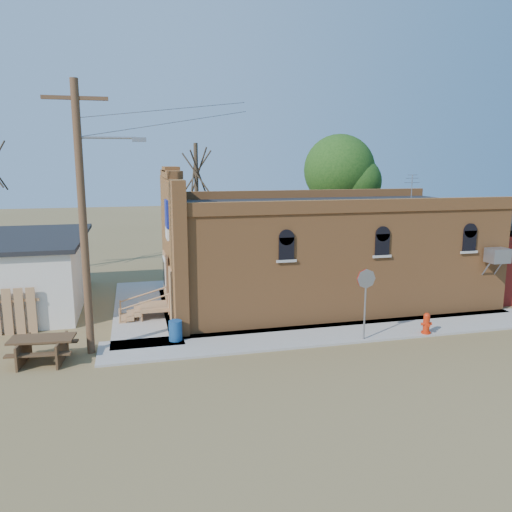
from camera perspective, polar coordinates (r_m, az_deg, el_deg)
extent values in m
plane|color=brown|center=(18.35, 8.26, -9.95)|extent=(120.00, 120.00, 0.00)
cube|color=#9E9991|center=(19.68, 11.36, -8.48)|extent=(19.00, 2.20, 0.08)
cube|color=#9E9991|center=(22.79, -12.63, -5.87)|extent=(2.60, 10.00, 0.08)
cube|color=#B06935|center=(23.41, 7.91, 0.29)|extent=(14.00, 7.00, 4.50)
cube|color=black|center=(23.11, 8.06, 5.91)|extent=(13.80, 6.80, 0.12)
cube|color=#B06935|center=(21.72, -9.48, 1.18)|extent=(0.50, 7.40, 5.80)
cube|color=navy|center=(20.36, -10.15, 3.66)|extent=(0.08, 1.10, 1.56)
cube|color=gray|center=(23.10, 25.89, 0.06)|extent=(0.85, 0.65, 0.60)
cube|color=#5E1710|center=(28.41, 25.98, -0.20)|extent=(5.00, 6.00, 3.20)
cylinder|color=brown|center=(17.26, -19.16, 3.67)|extent=(0.26, 0.26, 9.00)
cube|color=brown|center=(17.26, -19.99, 16.62)|extent=(2.00, 0.12, 0.12)
cylinder|color=gray|center=(17.10, -16.65, 12.83)|extent=(1.80, 0.08, 0.08)
cube|color=gray|center=(17.09, -13.21, 12.82)|extent=(0.45, 0.22, 0.14)
cylinder|color=#4D3C2C|center=(29.22, -6.77, 5.35)|extent=(0.24, 0.24, 7.50)
cylinder|color=#4D3C2C|center=(32.12, 9.33, 4.68)|extent=(0.28, 0.28, 6.30)
sphere|color=#1A3F12|center=(31.96, 9.48, 9.68)|extent=(4.40, 4.40, 4.40)
cylinder|color=red|center=(20.06, 18.84, -8.27)|extent=(0.47, 0.47, 0.07)
cylinder|color=red|center=(19.95, 18.89, -7.36)|extent=(0.32, 0.32, 0.60)
sphere|color=red|center=(19.86, 18.95, -6.50)|extent=(0.24, 0.24, 0.24)
cylinder|color=red|center=(19.83, 19.14, -7.47)|extent=(0.16, 0.17, 0.11)
cylinder|color=red|center=(19.87, 18.52, -7.39)|extent=(0.17, 0.16, 0.11)
cylinder|color=red|center=(20.03, 19.27, -7.29)|extent=(0.17, 0.16, 0.11)
cylinder|color=gray|center=(18.49, 12.34, -5.79)|extent=(0.08, 0.08, 2.37)
cylinder|color=gray|center=(18.20, 12.50, -2.56)|extent=(0.71, 0.07, 0.71)
cylinder|color=#AC0C09|center=(18.24, 12.44, -2.53)|extent=(0.71, 0.07, 0.71)
cylinder|color=navy|center=(18.42, -9.19, -8.41)|extent=(0.57, 0.57, 0.74)
cube|color=#4B331E|center=(18.11, -25.25, -9.86)|extent=(0.22, 1.56, 0.78)
cube|color=#4B331E|center=(17.76, -21.06, -9.94)|extent=(0.22, 1.56, 0.78)
cube|color=#4B331E|center=(17.79, -23.27, -8.67)|extent=(2.08, 1.08, 0.07)
cube|color=#4B331E|center=(17.34, -23.71, -10.37)|extent=(2.02, 0.47, 0.06)
cube|color=#4B331E|center=(18.45, -22.71, -9.03)|extent=(2.02, 0.47, 0.06)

